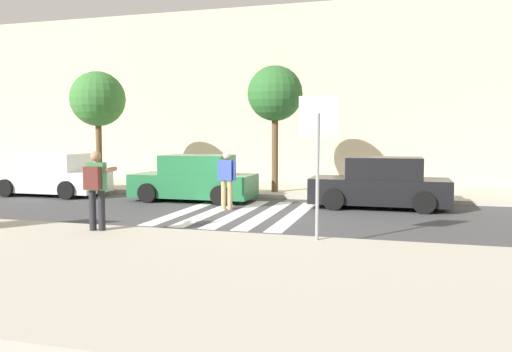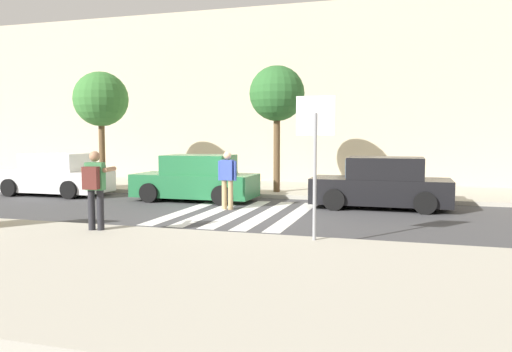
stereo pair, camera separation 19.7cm
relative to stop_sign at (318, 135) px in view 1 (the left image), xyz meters
name	(u,v)px [view 1 (the left image)]	position (x,y,z in m)	size (l,w,h in m)	color
ground_plane	(237,214)	(-2.79, 3.51, -2.20)	(120.00, 120.00, 0.00)	#424244
sidewalk_near	(119,268)	(-2.79, -2.69, -2.13)	(60.00, 6.00, 0.14)	#B2AD9E
sidewalk_far	(284,189)	(-2.79, 9.51, -2.13)	(60.00, 4.80, 0.14)	#B2AD9E
building_facade_far	(305,99)	(-2.79, 13.91, 1.74)	(56.00, 4.00, 7.89)	beige
crosswalk_stripe_0	(188,210)	(-4.39, 3.71, -2.20)	(0.44, 5.20, 0.01)	silver
crosswalk_stripe_1	(213,212)	(-3.59, 3.71, -2.20)	(0.44, 5.20, 0.01)	silver
crosswalk_stripe_2	(240,213)	(-2.79, 3.71, -2.20)	(0.44, 5.20, 0.01)	silver
crosswalk_stripe_3	(267,214)	(-1.99, 3.71, -2.20)	(0.44, 5.20, 0.01)	silver
crosswalk_stripe_4	(295,215)	(-1.19, 3.71, -2.20)	(0.44, 5.20, 0.01)	silver
stop_sign	(318,135)	(0.00, 0.00, 0.00)	(0.76, 0.08, 2.82)	gray
photographer_with_backpack	(96,184)	(-4.75, -0.35, -1.03)	(0.69, 0.92, 1.72)	#232328
pedestrian_crossing	(227,177)	(-3.36, 4.22, -1.23)	(0.58, 0.25, 1.72)	tan
parked_car_white	(52,176)	(-10.68, 5.81, -1.48)	(4.10, 1.92, 1.55)	white
parked_car_green	(195,179)	(-5.05, 5.81, -1.48)	(4.10, 1.92, 1.55)	#236B3D
parked_car_black	(380,184)	(1.03, 5.81, -1.48)	(4.10, 1.92, 1.55)	black
street_tree_west	(98,100)	(-9.98, 7.76, 1.41)	(2.17, 2.17, 4.59)	brown
street_tree_center	(275,95)	(-2.81, 8.00, 1.47)	(2.00, 2.00, 4.58)	brown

